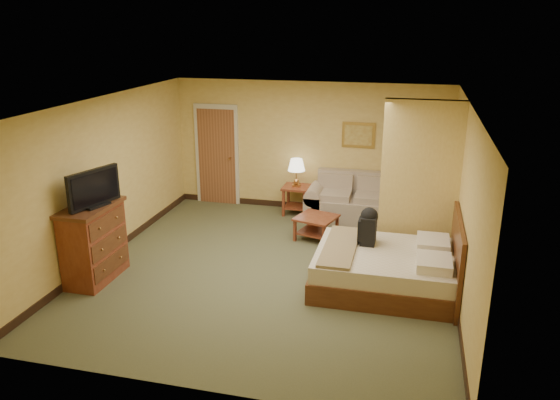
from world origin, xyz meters
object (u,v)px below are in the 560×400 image
(coffee_table, at_px, (316,223))
(dresser, at_px, (94,243))
(loveseat, at_px, (353,205))
(bed, at_px, (390,268))

(coffee_table, height_order, dresser, dresser)
(loveseat, distance_m, coffee_table, 1.25)
(loveseat, xyz_separation_m, bed, (0.85, -2.73, 0.01))
(dresser, height_order, bed, dresser)
(dresser, distance_m, bed, 4.37)
(coffee_table, xyz_separation_m, bed, (1.37, -1.59, 0.01))
(loveseat, height_order, bed, bed)
(coffee_table, relative_size, bed, 0.39)
(loveseat, height_order, coffee_table, loveseat)
(coffee_table, distance_m, bed, 2.10)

